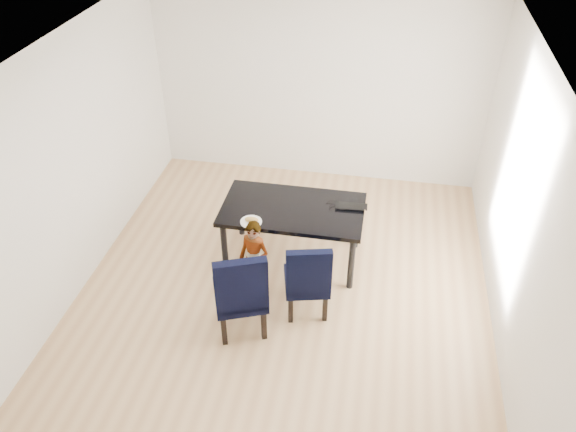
% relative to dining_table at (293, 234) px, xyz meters
% --- Properties ---
extents(floor, '(4.50, 5.00, 0.01)m').
position_rel_dining_table_xyz_m(floor, '(0.00, -0.50, -0.38)').
color(floor, tan).
rests_on(floor, ground).
extents(ceiling, '(4.50, 5.00, 0.01)m').
position_rel_dining_table_xyz_m(ceiling, '(0.00, -0.50, 2.33)').
color(ceiling, white).
rests_on(ceiling, wall_back).
extents(wall_back, '(4.50, 0.01, 2.70)m').
position_rel_dining_table_xyz_m(wall_back, '(0.00, 2.00, 0.98)').
color(wall_back, white).
rests_on(wall_back, ground).
extents(wall_front, '(4.50, 0.01, 2.70)m').
position_rel_dining_table_xyz_m(wall_front, '(0.00, -3.00, 0.98)').
color(wall_front, beige).
rests_on(wall_front, ground).
extents(wall_left, '(0.01, 5.00, 2.70)m').
position_rel_dining_table_xyz_m(wall_left, '(-2.25, -0.50, 0.98)').
color(wall_left, white).
rests_on(wall_left, ground).
extents(wall_right, '(0.01, 5.00, 2.70)m').
position_rel_dining_table_xyz_m(wall_right, '(2.25, -0.50, 0.98)').
color(wall_right, silver).
rests_on(wall_right, ground).
extents(dining_table, '(1.60, 0.90, 0.75)m').
position_rel_dining_table_xyz_m(dining_table, '(0.00, 0.00, 0.00)').
color(dining_table, black).
rests_on(dining_table, floor).
extents(chair_left, '(0.67, 0.68, 1.06)m').
position_rel_dining_table_xyz_m(chair_left, '(-0.33, -1.15, 0.15)').
color(chair_left, black).
rests_on(chair_left, floor).
extents(chair_right, '(0.55, 0.57, 0.95)m').
position_rel_dining_table_xyz_m(chair_right, '(0.29, -0.78, 0.10)').
color(chair_right, black).
rests_on(chair_right, floor).
extents(child, '(0.40, 0.32, 0.96)m').
position_rel_dining_table_xyz_m(child, '(-0.30, -0.65, 0.10)').
color(child, '#F05114').
rests_on(child, floor).
extents(plate, '(0.26, 0.26, 0.01)m').
position_rel_dining_table_xyz_m(plate, '(-0.40, -0.35, 0.38)').
color(plate, white).
rests_on(plate, dining_table).
extents(sandwich, '(0.17, 0.13, 0.06)m').
position_rel_dining_table_xyz_m(sandwich, '(-0.39, -0.36, 0.42)').
color(sandwich, '#AB803D').
rests_on(sandwich, plate).
extents(laptop, '(0.37, 0.24, 0.03)m').
position_rel_dining_table_xyz_m(laptop, '(0.65, 0.17, 0.39)').
color(laptop, black).
rests_on(laptop, dining_table).
extents(cable_tangle, '(0.14, 0.14, 0.01)m').
position_rel_dining_table_xyz_m(cable_tangle, '(0.47, 0.07, 0.38)').
color(cable_tangle, black).
rests_on(cable_tangle, dining_table).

